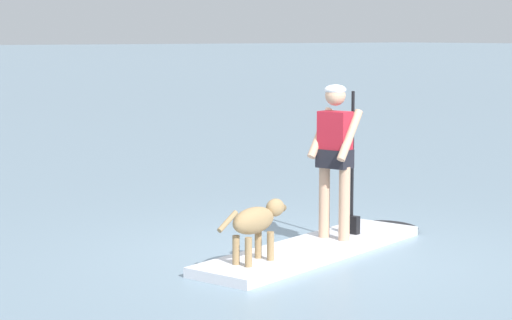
% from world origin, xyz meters
% --- Properties ---
extents(ground_plane, '(400.00, 400.00, 0.00)m').
position_xyz_m(ground_plane, '(0.00, 0.00, 0.00)').
color(ground_plane, gray).
extents(paddleboard, '(3.50, 1.65, 0.10)m').
position_xyz_m(paddleboard, '(0.22, 0.06, 0.05)').
color(paddleboard, silver).
rests_on(paddleboard, ground_plane).
extents(person_paddler, '(0.66, 0.56, 1.67)m').
position_xyz_m(person_paddler, '(0.42, 0.12, 1.06)').
color(person_paddler, tan).
rests_on(person_paddler, paddleboard).
extents(dog, '(1.02, 0.38, 0.58)m').
position_xyz_m(dog, '(-0.91, -0.25, 0.49)').
color(dog, '#997A51').
rests_on(dog, paddleboard).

